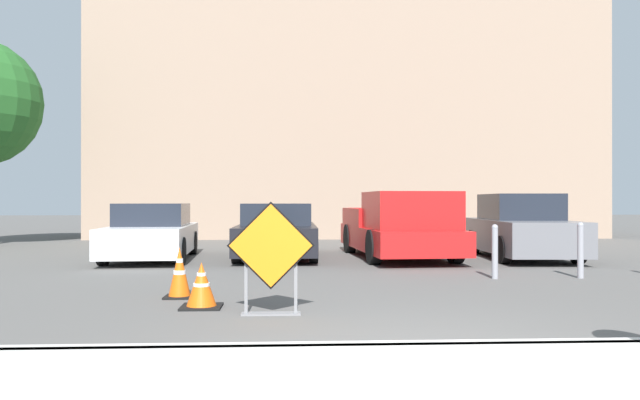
{
  "coord_description": "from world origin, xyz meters",
  "views": [
    {
      "loc": [
        -1.31,
        -5.47,
        1.39
      ],
      "look_at": [
        -0.49,
        10.21,
        1.43
      ],
      "focal_mm": 35.0,
      "sensor_mm": 36.0,
      "label": 1
    }
  ],
  "objects_px": {
    "parked_car_nearest": "(152,233)",
    "parked_car_third": "(521,229)",
    "road_closed_sign": "(271,255)",
    "pickup_truck": "(401,229)",
    "traffic_cone_second": "(180,273)",
    "parked_car_second": "(277,232)",
    "bollard_nearest": "(495,250)",
    "bollard_second": "(580,249)",
    "traffic_cone_nearest": "(201,286)"
  },
  "relations": [
    {
      "from": "traffic_cone_nearest",
      "to": "parked_car_second",
      "type": "bearing_deg",
      "value": 83.16
    },
    {
      "from": "traffic_cone_nearest",
      "to": "pickup_truck",
      "type": "bearing_deg",
      "value": 60.07
    },
    {
      "from": "traffic_cone_nearest",
      "to": "bollard_second",
      "type": "relative_size",
      "value": 0.59
    },
    {
      "from": "parked_car_third",
      "to": "pickup_truck",
      "type": "bearing_deg",
      "value": 3.45
    },
    {
      "from": "road_closed_sign",
      "to": "bollard_nearest",
      "type": "bearing_deg",
      "value": 40.67
    },
    {
      "from": "traffic_cone_nearest",
      "to": "traffic_cone_second",
      "type": "relative_size",
      "value": 0.81
    },
    {
      "from": "bollard_nearest",
      "to": "bollard_second",
      "type": "relative_size",
      "value": 0.97
    },
    {
      "from": "traffic_cone_nearest",
      "to": "bollard_second",
      "type": "bearing_deg",
      "value": 23.57
    },
    {
      "from": "parked_car_second",
      "to": "bollard_nearest",
      "type": "height_order",
      "value": "parked_car_second"
    },
    {
      "from": "parked_car_nearest",
      "to": "parked_car_second",
      "type": "relative_size",
      "value": 1.03
    },
    {
      "from": "road_closed_sign",
      "to": "bollard_nearest",
      "type": "height_order",
      "value": "road_closed_sign"
    },
    {
      "from": "traffic_cone_second",
      "to": "parked_car_third",
      "type": "height_order",
      "value": "parked_car_third"
    },
    {
      "from": "road_closed_sign",
      "to": "bollard_nearest",
      "type": "xyz_separation_m",
      "value": [
        3.93,
        3.38,
        -0.22
      ]
    },
    {
      "from": "road_closed_sign",
      "to": "parked_car_third",
      "type": "height_order",
      "value": "parked_car_third"
    },
    {
      "from": "road_closed_sign",
      "to": "parked_car_second",
      "type": "xyz_separation_m",
      "value": [
        -0.06,
        7.76,
        -0.11
      ]
    },
    {
      "from": "traffic_cone_second",
      "to": "parked_car_nearest",
      "type": "bearing_deg",
      "value": 105.52
    },
    {
      "from": "parked_car_nearest",
      "to": "parked_car_third",
      "type": "relative_size",
      "value": 1.01
    },
    {
      "from": "parked_car_second",
      "to": "pickup_truck",
      "type": "height_order",
      "value": "pickup_truck"
    },
    {
      "from": "traffic_cone_nearest",
      "to": "bollard_nearest",
      "type": "bearing_deg",
      "value": 30.04
    },
    {
      "from": "traffic_cone_second",
      "to": "parked_car_second",
      "type": "distance_m",
      "value": 6.45
    },
    {
      "from": "parked_car_nearest",
      "to": "bollard_nearest",
      "type": "height_order",
      "value": "parked_car_nearest"
    },
    {
      "from": "parked_car_nearest",
      "to": "parked_car_third",
      "type": "xyz_separation_m",
      "value": [
        8.95,
        -0.21,
        0.09
      ]
    },
    {
      "from": "traffic_cone_second",
      "to": "road_closed_sign",
      "type": "bearing_deg",
      "value": -46.97
    },
    {
      "from": "traffic_cone_nearest",
      "to": "parked_car_second",
      "type": "relative_size",
      "value": 0.14
    },
    {
      "from": "parked_car_nearest",
      "to": "parked_car_third",
      "type": "bearing_deg",
      "value": 175.64
    },
    {
      "from": "parked_car_second",
      "to": "road_closed_sign",
      "type": "bearing_deg",
      "value": 91.0
    },
    {
      "from": "traffic_cone_nearest",
      "to": "pickup_truck",
      "type": "relative_size",
      "value": 0.11
    },
    {
      "from": "road_closed_sign",
      "to": "parked_car_third",
      "type": "bearing_deg",
      "value": 51.09
    },
    {
      "from": "traffic_cone_nearest",
      "to": "bollard_second",
      "type": "xyz_separation_m",
      "value": [
        6.43,
        2.8,
        0.25
      ]
    },
    {
      "from": "road_closed_sign",
      "to": "parked_car_second",
      "type": "relative_size",
      "value": 0.32
    },
    {
      "from": "road_closed_sign",
      "to": "bollard_second",
      "type": "bearing_deg",
      "value": 31.51
    },
    {
      "from": "bollard_second",
      "to": "bollard_nearest",
      "type": "bearing_deg",
      "value": 180.0
    },
    {
      "from": "pickup_truck",
      "to": "bollard_nearest",
      "type": "distance_m",
      "value": 4.04
    },
    {
      "from": "traffic_cone_nearest",
      "to": "pickup_truck",
      "type": "distance_m",
      "value": 7.77
    },
    {
      "from": "pickup_truck",
      "to": "bollard_nearest",
      "type": "xyz_separation_m",
      "value": [
        0.98,
        -3.92,
        -0.21
      ]
    },
    {
      "from": "traffic_cone_nearest",
      "to": "parked_car_nearest",
      "type": "bearing_deg",
      "value": 106.96
    },
    {
      "from": "parked_car_second",
      "to": "parked_car_nearest",
      "type": "bearing_deg",
      "value": 4.9
    },
    {
      "from": "traffic_cone_nearest",
      "to": "bollard_nearest",
      "type": "distance_m",
      "value": 5.61
    },
    {
      "from": "bollard_second",
      "to": "traffic_cone_second",
      "type": "bearing_deg",
      "value": -164.31
    },
    {
      "from": "bollard_nearest",
      "to": "parked_car_nearest",
      "type": "bearing_deg",
      "value": 149.2
    },
    {
      "from": "traffic_cone_second",
      "to": "parked_car_nearest",
      "type": "distance_m",
      "value": 6.32
    },
    {
      "from": "road_closed_sign",
      "to": "pickup_truck",
      "type": "relative_size",
      "value": 0.26
    },
    {
      "from": "pickup_truck",
      "to": "bollard_second",
      "type": "relative_size",
      "value": 5.34
    },
    {
      "from": "traffic_cone_second",
      "to": "bollard_second",
      "type": "distance_m",
      "value": 7.13
    },
    {
      "from": "bollard_second",
      "to": "traffic_cone_nearest",
      "type": "bearing_deg",
      "value": -156.43
    },
    {
      "from": "road_closed_sign",
      "to": "traffic_cone_nearest",
      "type": "height_order",
      "value": "road_closed_sign"
    },
    {
      "from": "parked_car_second",
      "to": "parked_car_third",
      "type": "distance_m",
      "value": 5.98
    },
    {
      "from": "parked_car_nearest",
      "to": "pickup_truck",
      "type": "xyz_separation_m",
      "value": [
        5.99,
        -0.24,
        0.11
      ]
    },
    {
      "from": "pickup_truck",
      "to": "bollard_second",
      "type": "xyz_separation_m",
      "value": [
        2.56,
        -3.92,
        -0.19
      ]
    },
    {
      "from": "bollard_nearest",
      "to": "road_closed_sign",
      "type": "bearing_deg",
      "value": -139.33
    }
  ]
}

